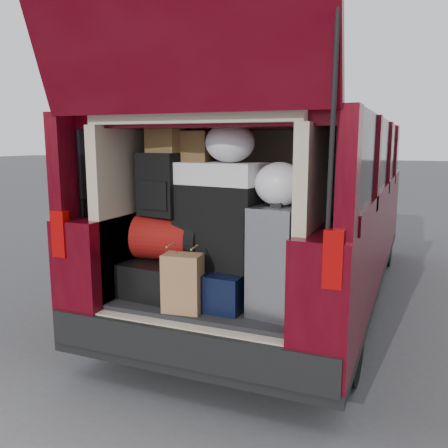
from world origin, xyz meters
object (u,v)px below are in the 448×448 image
(navy_hardshell, at_px, (221,284))
(twotone_duffel, at_px, (217,184))
(backpack, at_px, (161,185))
(kraft_bag, at_px, (183,283))
(black_hardshell, at_px, (164,275))
(black_soft_case, at_px, (220,235))
(silver_roller, at_px, (281,259))
(red_duffel, at_px, (170,238))

(navy_hardshell, xyz_separation_m, twotone_duffel, (-0.05, 0.05, 0.66))
(backpack, height_order, twotone_duffel, backpack)
(kraft_bag, bearing_deg, backpack, 129.79)
(black_hardshell, height_order, navy_hardshell, same)
(navy_hardshell, height_order, kraft_bag, kraft_bag)
(navy_hardshell, height_order, twotone_duffel, twotone_duffel)
(kraft_bag, bearing_deg, black_hardshell, 127.95)
(kraft_bag, distance_m, black_soft_case, 0.43)
(twotone_duffel, bearing_deg, silver_roller, -0.82)
(silver_roller, distance_m, backpack, 0.96)
(red_duffel, distance_m, twotone_duffel, 0.52)
(black_soft_case, height_order, twotone_duffel, twotone_duffel)
(black_soft_case, bearing_deg, kraft_bag, -99.56)
(black_hardshell, xyz_separation_m, kraft_bag, (0.31, -0.31, 0.07))
(red_duffel, bearing_deg, backpack, -149.01)
(twotone_duffel, bearing_deg, kraft_bag, -97.34)
(silver_roller, relative_size, twotone_duffel, 1.06)
(silver_roller, bearing_deg, kraft_bag, -148.94)
(navy_hardshell, height_order, red_duffel, red_duffel)
(kraft_bag, distance_m, twotone_duffel, 0.68)
(silver_roller, xyz_separation_m, twotone_duffel, (-0.46, 0.08, 0.44))
(black_hardshell, relative_size, backpack, 1.38)
(navy_hardshell, bearing_deg, red_duffel, 176.43)
(black_soft_case, bearing_deg, twotone_duffel, -165.91)
(navy_hardshell, xyz_separation_m, red_duffel, (-0.40, 0.04, 0.27))
(red_duffel, xyz_separation_m, backpack, (-0.05, -0.03, 0.37))
(twotone_duffel, bearing_deg, navy_hardshell, -39.43)
(navy_hardshell, relative_size, silver_roller, 0.80)
(silver_roller, height_order, red_duffel, silver_roller)
(black_soft_case, relative_size, twotone_duffel, 0.88)
(black_soft_case, bearing_deg, silver_roller, -0.94)
(navy_hardshell, xyz_separation_m, silver_roller, (0.41, -0.03, 0.22))
(black_soft_case, bearing_deg, navy_hardshell, -51.77)
(silver_roller, xyz_separation_m, backpack, (-0.86, 0.03, 0.43))
(black_soft_case, distance_m, twotone_duffel, 0.34)
(backpack, bearing_deg, twotone_duffel, 16.25)
(kraft_bag, relative_size, black_soft_case, 0.66)
(black_hardshell, xyz_separation_m, twotone_duffel, (0.41, 0.02, 0.66))
(black_hardshell, bearing_deg, red_duffel, 7.17)
(red_duffel, bearing_deg, silver_roller, -8.74)
(silver_roller, relative_size, black_soft_case, 1.20)
(navy_hardshell, height_order, backpack, backpack)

